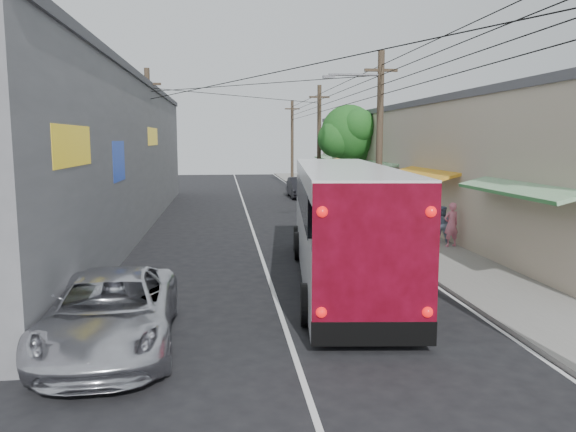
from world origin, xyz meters
name	(u,v)px	position (x,y,z in m)	size (l,w,h in m)	color
ground	(298,367)	(0.00, 0.00, 0.00)	(120.00, 120.00, 0.00)	black
sidewalk	(366,217)	(6.50, 20.00, 0.06)	(3.00, 80.00, 0.12)	slate
building_right	(432,160)	(10.99, 22.00, 3.15)	(7.09, 40.00, 6.25)	#B8A792
building_left	(75,154)	(-8.50, 18.00, 3.65)	(7.20, 36.00, 7.25)	gray
utility_poles	(305,144)	(3.13, 20.33, 4.13)	(11.80, 45.28, 8.00)	#473828
street_tree	(350,134)	(6.87, 26.02, 4.67)	(4.40, 4.00, 6.60)	#3F2B19
coach_bus	(342,221)	(2.27, 6.60, 1.84)	(3.89, 12.55, 3.56)	white
jeepney	(111,312)	(-3.76, 1.46, 0.78)	(2.58, 5.59, 1.55)	silver
parked_suv	(333,215)	(3.80, 15.90, 0.79)	(2.21, 5.43, 1.58)	#AAA9B2
parked_car_mid	(318,207)	(3.80, 20.21, 0.65)	(1.53, 3.81, 1.30)	#232428
parked_car_far	(300,188)	(4.39, 31.37, 0.76)	(1.62, 4.64, 1.53)	black
pedestrian_near	(451,225)	(7.60, 10.88, 1.00)	(0.64, 0.42, 1.76)	pink
pedestrian_far	(442,224)	(7.60, 11.86, 0.87)	(0.73, 0.57, 1.50)	#7D98B6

